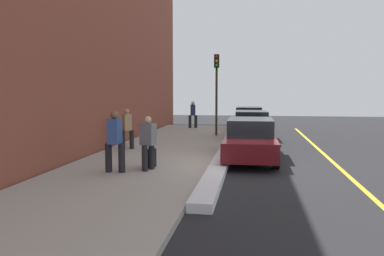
# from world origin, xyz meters

# --- Properties ---
(ground_plane) EXTENTS (56.00, 56.00, 0.00)m
(ground_plane) POSITION_xyz_m (0.00, 0.00, 0.00)
(ground_plane) COLOR black
(sidewalk) EXTENTS (28.00, 4.60, 0.15)m
(sidewalk) POSITION_xyz_m (0.00, -3.30, 0.07)
(sidewalk) COLOR #A39E93
(sidewalk) RESTS_ON ground
(lane_stripe_centre) EXTENTS (28.00, 0.14, 0.01)m
(lane_stripe_centre) POSITION_xyz_m (0.00, 3.20, 0.00)
(lane_stripe_centre) COLOR gold
(lane_stripe_centre) RESTS_ON ground
(snow_bank_curb) EXTENTS (8.53, 0.56, 0.22)m
(snow_bank_curb) POSITION_xyz_m (1.23, -0.70, 0.11)
(snow_bank_curb) COLOR white
(snow_bank_curb) RESTS_ON ground
(parked_car_red) EXTENTS (4.30, 1.91, 1.51)m
(parked_car_red) POSITION_xyz_m (-12.24, 0.09, 0.76)
(parked_car_red) COLOR black
(parked_car_red) RESTS_ON ground
(parked_car_green) EXTENTS (4.51, 2.03, 1.51)m
(parked_car_green) POSITION_xyz_m (-6.99, 0.27, 0.76)
(parked_car_green) COLOR black
(parked_car_green) RESTS_ON ground
(parked_car_maroon) EXTENTS (4.81, 1.92, 1.51)m
(parked_car_maroon) POSITION_xyz_m (-1.15, 0.27, 0.76)
(parked_car_maroon) COLOR black
(parked_car_maroon) RESTS_ON ground
(pedestrian_tan_coat) EXTENTS (0.53, 0.50, 1.66)m
(pedestrian_tan_coat) POSITION_xyz_m (-2.14, -4.73, 1.04)
(pedestrian_tan_coat) COLOR black
(pedestrian_tan_coat) RESTS_ON sidewalk
(pedestrian_blue_coat) EXTENTS (0.49, 0.60, 1.80)m
(pedestrian_blue_coat) POSITION_xyz_m (2.39, -3.61, 1.11)
(pedestrian_blue_coat) COLOR black
(pedestrian_blue_coat) RESTS_ON sidewalk
(pedestrian_grey_coat) EXTENTS (0.52, 0.51, 1.63)m
(pedestrian_grey_coat) POSITION_xyz_m (1.93, -2.74, 1.02)
(pedestrian_grey_coat) COLOR black
(pedestrian_grey_coat) RESTS_ON sidewalk
(pedestrian_navy_coat) EXTENTS (0.52, 0.56, 1.73)m
(pedestrian_navy_coat) POSITION_xyz_m (-11.97, -3.52, 1.07)
(pedestrian_navy_coat) COLOR black
(pedestrian_navy_coat) RESTS_ON sidewalk
(traffic_light_pole) EXTENTS (0.35, 0.26, 4.32)m
(traffic_light_pole) POSITION_xyz_m (-7.77, -1.60, 3.07)
(traffic_light_pole) COLOR #2D2D19
(traffic_light_pole) RESTS_ON sidewalk
(rolling_suitcase) EXTENTS (0.34, 0.22, 0.94)m
(rolling_suitcase) POSITION_xyz_m (1.47, -2.75, 0.44)
(rolling_suitcase) COLOR black
(rolling_suitcase) RESTS_ON sidewalk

